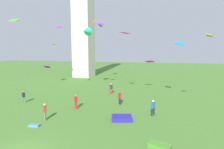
{
  "coord_description": "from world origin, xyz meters",
  "views": [
    {
      "loc": [
        9.78,
        -9.44,
        7.15
      ],
      "look_at": [
        2.07,
        15.48,
        4.0
      ],
      "focal_mm": 29.71,
      "sensor_mm": 36.0,
      "label": 1
    }
  ],
  "objects_px": {
    "person_5": "(24,96)",
    "kite_flying_4": "(125,33)",
    "person_3": "(76,101)",
    "kite_flying_7": "(100,24)",
    "kite_flying_1": "(180,43)",
    "kite_flying_3": "(150,61)",
    "kite_flying_8": "(209,36)",
    "kite_bundle_0": "(160,146)",
    "person_0": "(111,88)",
    "kite_flying_6": "(59,27)",
    "person_1": "(153,107)",
    "kite_flying_11": "(14,20)",
    "person_2": "(120,97)",
    "kite_bundle_1": "(122,118)",
    "kite_flying_0": "(100,25)",
    "kite_flying_9": "(47,67)",
    "kite_flying_5": "(94,21)",
    "kite_bundle_2": "(34,126)",
    "person_4": "(45,111)",
    "kite_flying_2": "(54,44)"
  },
  "relations": [
    {
      "from": "kite_bundle_2",
      "to": "kite_flying_5",
      "type": "bearing_deg",
      "value": 89.8
    },
    {
      "from": "kite_flying_0",
      "to": "kite_bundle_0",
      "type": "xyz_separation_m",
      "value": [
        12.29,
        -20.23,
        -12.06
      ]
    },
    {
      "from": "kite_flying_0",
      "to": "kite_flying_9",
      "type": "height_order",
      "value": "kite_flying_0"
    },
    {
      "from": "person_0",
      "to": "kite_flying_4",
      "type": "distance_m",
      "value": 9.75
    },
    {
      "from": "kite_flying_8",
      "to": "kite_bundle_0",
      "type": "xyz_separation_m",
      "value": [
        -4.69,
        -9.87,
        -8.83
      ]
    },
    {
      "from": "person_3",
      "to": "kite_flying_3",
      "type": "bearing_deg",
      "value": 97.85
    },
    {
      "from": "kite_flying_6",
      "to": "person_1",
      "type": "bearing_deg",
      "value": 88.81
    },
    {
      "from": "kite_flying_1",
      "to": "kite_flying_7",
      "type": "height_order",
      "value": "kite_flying_7"
    },
    {
      "from": "person_5",
      "to": "kite_flying_7",
      "type": "distance_m",
      "value": 23.61
    },
    {
      "from": "kite_flying_1",
      "to": "kite_flying_11",
      "type": "distance_m",
      "value": 26.27
    },
    {
      "from": "kite_flying_2",
      "to": "kite_flying_7",
      "type": "height_order",
      "value": "kite_flying_7"
    },
    {
      "from": "kite_bundle_2",
      "to": "kite_bundle_1",
      "type": "bearing_deg",
      "value": 28.53
    },
    {
      "from": "kite_flying_11",
      "to": "kite_flying_2",
      "type": "bearing_deg",
      "value": 165.03
    },
    {
      "from": "person_4",
      "to": "kite_flying_1",
      "type": "height_order",
      "value": "kite_flying_1"
    },
    {
      "from": "person_2",
      "to": "kite_flying_6",
      "type": "relative_size",
      "value": 1.74
    },
    {
      "from": "kite_flying_6",
      "to": "person_4",
      "type": "bearing_deg",
      "value": 47.38
    },
    {
      "from": "person_3",
      "to": "kite_bundle_2",
      "type": "xyz_separation_m",
      "value": [
        -1.15,
        -6.31,
        -0.93
      ]
    },
    {
      "from": "person_2",
      "to": "kite_flying_1",
      "type": "relative_size",
      "value": 1.3
    },
    {
      "from": "kite_flying_11",
      "to": "kite_bundle_0",
      "type": "distance_m",
      "value": 29.35
    },
    {
      "from": "kite_flying_3",
      "to": "kite_flying_11",
      "type": "distance_m",
      "value": 23.86
    },
    {
      "from": "person_0",
      "to": "kite_bundle_1",
      "type": "height_order",
      "value": "person_0"
    },
    {
      "from": "kite_flying_0",
      "to": "kite_flying_4",
      "type": "bearing_deg",
      "value": 18.58
    },
    {
      "from": "person_0",
      "to": "kite_flying_8",
      "type": "height_order",
      "value": "kite_flying_8"
    },
    {
      "from": "kite_flying_8",
      "to": "kite_bundle_0",
      "type": "height_order",
      "value": "kite_flying_8"
    },
    {
      "from": "person_1",
      "to": "kite_bundle_1",
      "type": "bearing_deg",
      "value": 158.06
    },
    {
      "from": "kite_flying_2",
      "to": "kite_flying_8",
      "type": "height_order",
      "value": "kite_flying_2"
    },
    {
      "from": "person_5",
      "to": "kite_flying_4",
      "type": "bearing_deg",
      "value": 46.93
    },
    {
      "from": "person_5",
      "to": "kite_flying_4",
      "type": "height_order",
      "value": "kite_flying_4"
    },
    {
      "from": "person_3",
      "to": "kite_flying_1",
      "type": "relative_size",
      "value": 1.34
    },
    {
      "from": "kite_flying_2",
      "to": "kite_flying_6",
      "type": "relative_size",
      "value": 1.27
    },
    {
      "from": "kite_flying_7",
      "to": "kite_bundle_1",
      "type": "relative_size",
      "value": 0.76
    },
    {
      "from": "person_0",
      "to": "kite_flying_0",
      "type": "bearing_deg",
      "value": -107.2
    },
    {
      "from": "kite_flying_8",
      "to": "kite_bundle_2",
      "type": "relative_size",
      "value": 1.13
    },
    {
      "from": "person_2",
      "to": "kite_flying_7",
      "type": "xyz_separation_m",
      "value": [
        -8.9,
        16.28,
        12.54
      ]
    },
    {
      "from": "person_4",
      "to": "kite_flying_6",
      "type": "xyz_separation_m",
      "value": [
        -5.6,
        11.72,
        10.4
      ]
    },
    {
      "from": "person_5",
      "to": "kite_flying_9",
      "type": "height_order",
      "value": "kite_flying_9"
    },
    {
      "from": "kite_flying_0",
      "to": "kite_flying_1",
      "type": "height_order",
      "value": "kite_flying_0"
    },
    {
      "from": "person_2",
      "to": "person_4",
      "type": "relative_size",
      "value": 0.99
    },
    {
      "from": "kite_bundle_0",
      "to": "kite_bundle_1",
      "type": "relative_size",
      "value": 0.77
    },
    {
      "from": "person_0",
      "to": "kite_bundle_0",
      "type": "distance_m",
      "value": 18.77
    },
    {
      "from": "person_1",
      "to": "person_3",
      "type": "distance_m",
      "value": 9.57
    },
    {
      "from": "person_2",
      "to": "kite_flying_7",
      "type": "bearing_deg",
      "value": -11.52
    },
    {
      "from": "person_3",
      "to": "kite_flying_7",
      "type": "height_order",
      "value": "kite_flying_7"
    },
    {
      "from": "person_3",
      "to": "kite_flying_5",
      "type": "xyz_separation_m",
      "value": [
        -1.1,
        8.76,
        11.19
      ]
    },
    {
      "from": "person_4",
      "to": "kite_flying_0",
      "type": "distance_m",
      "value": 21.05
    },
    {
      "from": "person_1",
      "to": "person_2",
      "type": "bearing_deg",
      "value": 85.09
    },
    {
      "from": "kite_flying_4",
      "to": "kite_bundle_0",
      "type": "height_order",
      "value": "kite_flying_4"
    },
    {
      "from": "person_5",
      "to": "kite_flying_5",
      "type": "height_order",
      "value": "kite_flying_5"
    },
    {
      "from": "person_0",
      "to": "kite_flying_7",
      "type": "distance_m",
      "value": 17.22
    },
    {
      "from": "person_2",
      "to": "kite_bundle_2",
      "type": "distance_m",
      "value": 11.57
    }
  ]
}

